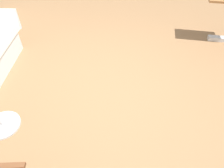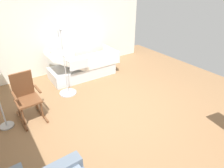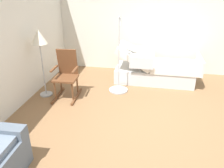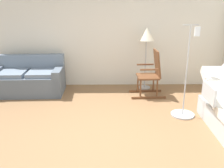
{
  "view_description": "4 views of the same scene",
  "coord_description": "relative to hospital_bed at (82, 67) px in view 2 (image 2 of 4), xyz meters",
  "views": [
    {
      "loc": [
        0.01,
        2.35,
        2.23
      ],
      "look_at": [
        0.02,
        0.69,
        0.66
      ],
      "focal_mm": 33.57,
      "sensor_mm": 36.0,
      "label": 1
    },
    {
      "loc": [
        -2.94,
        2.35,
        2.73
      ],
      "look_at": [
        -0.08,
        0.38,
        0.83
      ],
      "focal_mm": 31.46,
      "sensor_mm": 36.0,
      "label": 2
    },
    {
      "loc": [
        -3.3,
        0.08,
        2.33
      ],
      "look_at": [
        0.14,
        0.7,
        0.74
      ],
      "focal_mm": 35.92,
      "sensor_mm": 36.0,
      "label": 3
    },
    {
      "loc": [
        0.01,
        -3.65,
        2.09
      ],
      "look_at": [
        0.07,
        0.63,
        0.68
      ],
      "focal_mm": 41.2,
      "sensor_mm": 36.0,
      "label": 4
    }
  ],
  "objects": [
    {
      "name": "ground_plane",
      "position": [
        -2.15,
        0.04,
        -0.31
      ],
      "size": [
        7.21,
        7.21,
        0.0
      ],
      "primitive_type": "plane",
      "color": "olive"
    },
    {
      "name": "side_wall",
      "position": [
        0.78,
        0.04,
        1.04
      ],
      "size": [
        0.1,
        5.49,
        2.7
      ],
      "primitive_type": "cube",
      "color": "silver",
      "rests_on": "ground"
    },
    {
      "name": "hospital_bed",
      "position": [
        0.0,
        0.0,
        0.0
      ],
      "size": [
        1.06,
        2.08,
        1.05
      ],
      "color": "silver",
      "rests_on": "ground"
    },
    {
      "name": "rocking_chair",
      "position": [
        -1.2,
        1.89,
        0.2
      ],
      "size": [
        0.78,
        0.52,
        1.05
      ],
      "color": "brown",
      "rests_on": "ground"
    },
    {
      "name": "iv_pole",
      "position": [
        -0.74,
        0.82,
        -0.06
      ],
      "size": [
        0.44,
        0.44,
        1.69
      ],
      "color": "#B2B5BA",
      "rests_on": "ground"
    }
  ]
}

